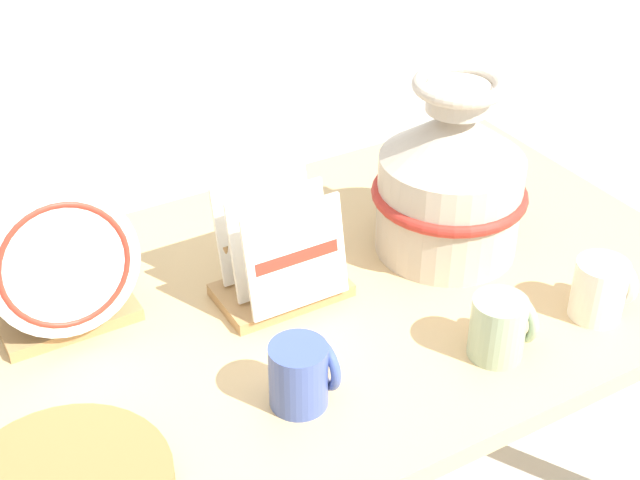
% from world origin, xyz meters
% --- Properties ---
extents(display_table, '(1.38, 0.84, 0.61)m').
position_xyz_m(display_table, '(0.00, 0.00, 0.54)').
color(display_table, tan).
rests_on(display_table, ground_plane).
extents(ceramic_vase, '(0.28, 0.28, 0.34)m').
position_xyz_m(ceramic_vase, '(0.27, 0.01, 0.75)').
color(ceramic_vase, beige).
rests_on(ceramic_vase, display_table).
extents(dish_rack_round_plates, '(0.24, 0.17, 0.26)m').
position_xyz_m(dish_rack_round_plates, '(-0.40, 0.14, 0.72)').
color(dish_rack_round_plates, tan).
rests_on(dish_rack_round_plates, display_table).
extents(dish_rack_square_plates, '(0.22, 0.16, 0.20)m').
position_xyz_m(dish_rack_square_plates, '(-0.06, 0.03, 0.67)').
color(dish_rack_square_plates, tan).
rests_on(dish_rack_square_plates, display_table).
extents(mug_sage_glaze, '(0.10, 0.09, 0.10)m').
position_xyz_m(mug_sage_glaze, '(0.16, -0.28, 0.66)').
color(mug_sage_glaze, '#9EB28E').
rests_on(mug_sage_glaze, display_table).
extents(mug_cobalt_glaze, '(0.10, 0.09, 0.10)m').
position_xyz_m(mug_cobalt_glaze, '(-0.16, -0.22, 0.66)').
color(mug_cobalt_glaze, '#42569E').
rests_on(mug_cobalt_glaze, display_table).
extents(mug_cream_glaze, '(0.10, 0.09, 0.10)m').
position_xyz_m(mug_cream_glaze, '(0.37, -0.29, 0.66)').
color(mug_cream_glaze, silver).
rests_on(mug_cream_glaze, display_table).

